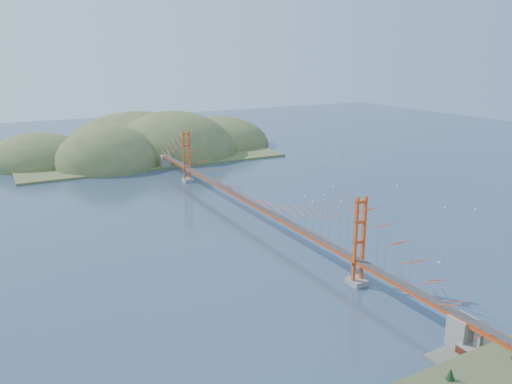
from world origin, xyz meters
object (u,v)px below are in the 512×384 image
sailboat_1 (305,196)px  sailboat_2 (475,209)px  fort (478,348)px  bridge (247,180)px  sailboat_0 (313,201)px

sailboat_1 → sailboat_2: 32.50m
sailboat_1 → fort: bearing=-106.7°
bridge → fort: bearing=-89.5°
sailboat_1 → sailboat_0: bearing=-102.5°
sailboat_1 → sailboat_2: (23.02, -22.94, -0.01)m
bridge → sailboat_2: (39.72, -16.46, -6.87)m
sailboat_0 → sailboat_2: 30.51m
sailboat_2 → sailboat_1: bearing=135.1°
sailboat_1 → bridge: bearing=-158.8°
fort → sailboat_1: fort is taller
bridge → sailboat_1: 19.18m
sailboat_0 → sailboat_1: sailboat_0 is taller
bridge → fort: bridge is taller
fort → sailboat_1: size_ratio=5.33×
bridge → sailboat_1: (16.70, 6.49, -6.86)m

